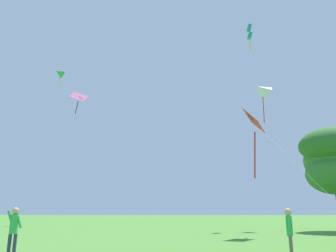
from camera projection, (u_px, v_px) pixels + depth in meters
kite_green_small at (59, 73)px, 53.99m from camera, size 4.15×9.78×24.33m
kite_blue_delta at (336, 152)px, 33.62m from camera, size 4.10×10.56×8.38m
kite_white_distant at (262, 90)px, 36.00m from camera, size 2.31×10.87×15.41m
kite_pink_low at (78, 101)px, 50.00m from camera, size 3.64×7.77×19.50m
kite_teal_box at (250, 33)px, 40.10m from camera, size 0.62×10.35×23.58m
kite_red_high at (255, 135)px, 24.97m from camera, size 4.10×10.30×9.25m
person_in_red_shirt at (14, 228)px, 11.92m from camera, size 0.59×0.25×1.82m
person_near_tree at (290, 230)px, 11.27m from camera, size 0.26×0.57×1.78m
tree_left_oak at (334, 160)px, 30.87m from camera, size 6.18×6.46×9.28m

